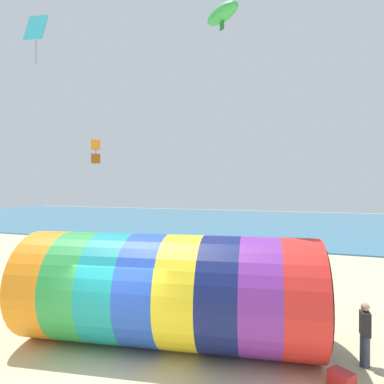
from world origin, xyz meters
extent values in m
plane|color=#CCBA8C|center=(0.00, 0.00, 0.00)|extent=(120.00, 120.00, 0.00)
cube|color=teal|center=(0.00, 37.93, 0.05)|extent=(120.00, 40.00, 0.10)
cylinder|color=orange|center=(-2.88, 1.46, 1.58)|extent=(1.55, 3.30, 3.17)
cylinder|color=green|center=(-1.85, 1.63, 1.58)|extent=(1.55, 3.30, 3.17)
cylinder|color=teal|center=(-0.82, 1.80, 1.58)|extent=(1.55, 3.30, 3.17)
cylinder|color=blue|center=(0.21, 1.97, 1.58)|extent=(1.55, 3.30, 3.17)
cylinder|color=yellow|center=(1.24, 2.14, 1.58)|extent=(1.55, 3.30, 3.17)
cylinder|color=navy|center=(2.27, 2.31, 1.58)|extent=(1.55, 3.30, 3.17)
cylinder|color=purple|center=(3.31, 2.48, 1.58)|extent=(1.55, 3.30, 3.17)
cylinder|color=red|center=(4.34, 2.66, 1.58)|extent=(1.55, 3.30, 3.17)
cylinder|color=black|center=(4.87, 2.75, 1.58)|extent=(0.54, 2.88, 2.91)
cylinder|color=#383D56|center=(5.90, 2.71, 0.40)|extent=(0.24, 0.24, 0.79)
cube|color=#232328|center=(5.90, 2.71, 1.09)|extent=(0.25, 0.38, 0.60)
sphere|color=tan|center=(5.90, 2.71, 1.52)|extent=(0.22, 0.22, 0.22)
ellipsoid|color=green|center=(1.78, 4.04, 10.22)|extent=(1.58, 1.43, 0.55)
cube|color=#1E642A|center=(1.78, 4.04, 9.89)|extent=(0.18, 0.15, 0.40)
cube|color=#2DB2C6|center=(-10.25, 8.21, 13.57)|extent=(1.30, 0.86, 1.64)
cylinder|color=#1B6B77|center=(-10.25, 8.21, 12.37)|extent=(0.03, 0.03, 1.75)
cube|color=orange|center=(-8.34, 11.07, 7.19)|extent=(0.75, 0.75, 0.58)
cube|color=#8F4F12|center=(-8.34, 11.07, 6.33)|extent=(0.75, 0.75, 0.58)
cylinder|color=black|center=(-8.34, 11.07, 6.76)|extent=(0.02, 0.02, 1.54)
cylinder|color=#726651|center=(-8.09, 6.97, 0.43)|extent=(0.24, 0.24, 0.86)
cube|color=red|center=(-8.09, 6.97, 1.19)|extent=(0.41, 0.40, 0.65)
sphere|color=tan|center=(-8.09, 6.97, 1.65)|extent=(0.23, 0.23, 0.23)
cube|color=red|center=(5.29, 1.52, 0.18)|extent=(0.63, 0.60, 0.36)
camera|label=1|loc=(4.82, -6.85, 4.53)|focal=32.00mm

